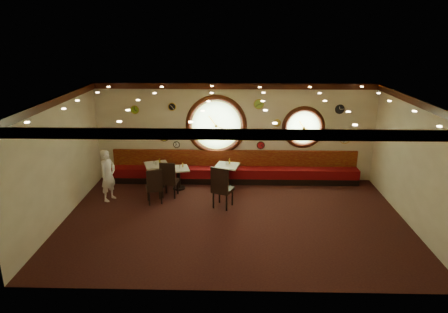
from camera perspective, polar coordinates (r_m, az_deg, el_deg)
floor at (r=10.69m, az=1.46°, el=-9.02°), size 9.00×6.00×0.00m
ceiling at (r=9.67m, az=1.61°, el=8.14°), size 9.00×6.00×0.02m
wall_back at (r=12.94m, az=1.55°, el=3.41°), size 9.00×0.02×3.20m
wall_front at (r=7.29m, az=1.51°, el=-8.49°), size 9.00×0.02×3.20m
wall_left at (r=11.02m, az=-22.57°, el=-0.61°), size 0.02×6.00×3.20m
wall_right at (r=11.04m, az=25.60°, el=-0.99°), size 0.02×6.00×3.20m
molding_back at (r=12.60m, az=1.60°, el=10.01°), size 9.00×0.10×0.18m
molding_front at (r=6.81m, az=1.62°, el=3.16°), size 9.00×0.10×0.18m
molding_left at (r=10.65m, az=-23.28°, el=7.11°), size 0.10×6.00×0.18m
molding_right at (r=10.67m, az=26.44°, el=6.71°), size 0.10×6.00×0.18m
banquette_base at (r=13.14m, az=1.49°, el=-3.24°), size 8.00×0.55×0.20m
banquette_seat at (r=13.05m, az=1.50°, el=-2.22°), size 8.00×0.55×0.30m
banquette_back at (r=13.13m, az=1.52°, el=-0.25°), size 8.00×0.10×0.55m
porthole_left_glass at (r=12.89m, az=-1.12°, el=4.50°), size 1.66×0.02×1.66m
porthole_left_frame at (r=12.88m, az=-1.12°, el=4.48°), size 1.98×0.18×1.98m
porthole_left_ring at (r=12.85m, az=-1.13°, el=4.45°), size 1.61×0.03×1.61m
porthole_right_glass at (r=13.08m, az=11.26°, el=4.12°), size 1.10×0.02×1.10m
porthole_right_frame at (r=13.07m, az=11.27°, el=4.11°), size 1.38×0.18×1.38m
porthole_right_ring at (r=13.04m, az=11.29°, el=4.08°), size 1.09×0.03×1.09m
wall_clock_0 at (r=13.15m, az=-6.78°, el=1.71°), size 0.20×0.03×0.20m
wall_clock_1 at (r=13.43m, az=16.89°, el=2.50°), size 0.34×0.03×0.34m
wall_clock_2 at (r=12.89m, az=7.59°, el=4.80°), size 0.22×0.03×0.22m
wall_clock_3 at (r=13.41m, az=-14.06°, el=3.16°), size 0.32×0.03×0.32m
wall_clock_4 at (r=13.15m, az=16.20°, el=6.51°), size 0.28×0.03×0.28m
wall_clock_5 at (r=12.72m, az=4.99°, el=7.47°), size 0.30×0.03×0.30m
wall_clock_6 at (r=13.13m, az=-12.63°, el=6.55°), size 0.26×0.03×0.26m
wall_clock_7 at (r=13.04m, az=5.27°, el=1.63°), size 0.24×0.03×0.24m
wall_clock_8 at (r=13.13m, az=-8.56°, el=2.97°), size 0.36×0.03×0.36m
wall_clock_9 at (r=12.87m, az=-7.43°, el=7.06°), size 0.24×0.03×0.24m
table_a at (r=12.77m, az=-9.55°, el=-2.29°), size 0.90×0.90×0.77m
table_b at (r=12.56m, az=-6.50°, el=-2.75°), size 0.77×0.77×0.69m
table_c at (r=12.55m, az=0.45°, el=-2.44°), size 0.82×0.82×0.75m
chair_a at (r=11.54m, az=-9.92°, el=-3.91°), size 0.56×0.56×0.65m
chair_b at (r=11.89m, az=-7.90°, el=-2.97°), size 0.52×0.52×0.69m
chair_c at (r=11.05m, az=-0.39°, el=-4.07°), size 0.68×0.68×0.76m
condiment_a_salt at (r=12.70m, az=-9.97°, el=-0.83°), size 0.03×0.03×0.09m
condiment_b_salt at (r=12.53m, az=-7.06°, el=-1.34°), size 0.04×0.04×0.10m
condiment_c_salt at (r=12.47m, az=0.30°, el=-0.97°), size 0.04×0.04×0.10m
condiment_a_pepper at (r=12.59m, az=-9.71°, el=-0.99°), size 0.03×0.03×0.10m
condiment_b_pepper at (r=12.41m, az=-6.35°, el=-1.47°), size 0.04×0.04×0.11m
condiment_c_pepper at (r=12.46m, az=0.56°, el=-0.98°), size 0.04×0.04×0.11m
condiment_a_bottle at (r=12.66m, az=-9.17°, el=-0.68°), size 0.05×0.05×0.16m
condiment_b_bottle at (r=12.53m, az=-5.92°, el=-1.19°), size 0.05×0.05×0.15m
condiment_c_bottle at (r=12.54m, az=0.79°, el=-0.68°), size 0.05×0.05×0.18m
waiter at (r=12.06m, az=-16.23°, el=-2.60°), size 0.56×0.66×1.53m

